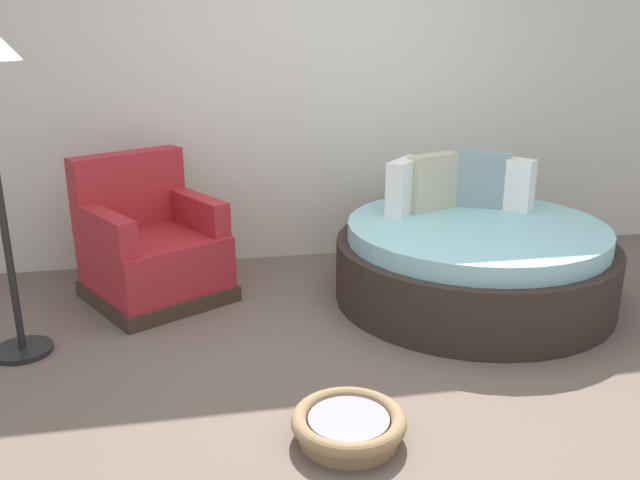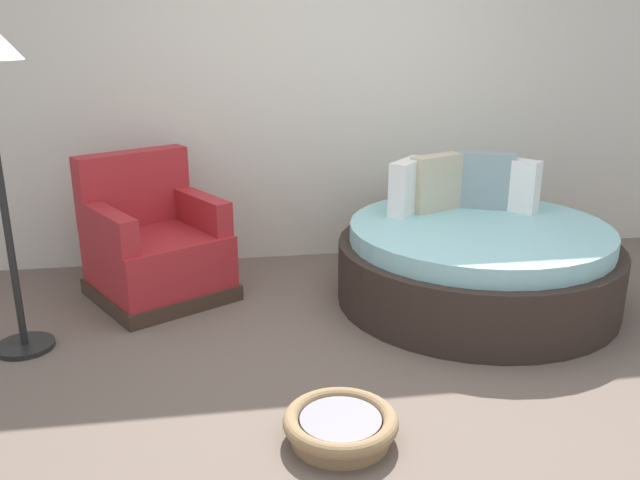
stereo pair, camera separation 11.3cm
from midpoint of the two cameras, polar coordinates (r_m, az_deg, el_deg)
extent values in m
cube|color=#66564C|center=(3.56, 5.16, -11.64)|extent=(8.00, 8.00, 0.02)
cube|color=beige|center=(5.07, 0.05, 14.54)|extent=(8.00, 0.12, 2.88)
cylinder|color=#2D231E|center=(4.50, 13.93, -2.62)|extent=(1.81, 1.81, 0.40)
cylinder|color=#8CC6CC|center=(4.42, 14.18, 0.56)|extent=(1.67, 1.67, 0.12)
cube|color=white|center=(4.77, 16.82, 4.57)|extent=(0.33, 0.34, 0.35)
cube|color=gray|center=(4.77, 14.67, 4.95)|extent=(0.40, 0.27, 0.39)
cube|color=white|center=(4.84, 12.04, 5.01)|extent=(0.33, 0.12, 0.33)
cube|color=#BCB293|center=(4.63, 10.63, 4.83)|extent=(0.40, 0.27, 0.38)
cube|color=white|center=(4.53, 8.28, 4.54)|extent=(0.33, 0.35, 0.36)
cube|color=#38281E|center=(4.59, -12.78, -4.14)|extent=(1.09, 1.09, 0.10)
cube|color=#A32328|center=(4.52, -12.97, -1.56)|extent=(1.04, 1.04, 0.34)
cube|color=#A32328|center=(4.67, -15.02, 4.31)|extent=(0.74, 0.52, 0.50)
cube|color=#A32328|center=(4.31, -17.03, 1.08)|extent=(0.45, 0.65, 0.22)
cube|color=#A32328|center=(4.57, -9.63, 2.58)|extent=(0.45, 0.65, 0.22)
cylinder|color=#8E704C|center=(3.05, 2.87, -16.26)|extent=(0.44, 0.44, 0.06)
torus|color=#8E704C|center=(3.02, 2.89, -15.24)|extent=(0.51, 0.51, 0.07)
cylinder|color=slate|center=(3.02, 2.88, -15.40)|extent=(0.36, 0.36, 0.05)
cylinder|color=black|center=(4.14, -23.22, -8.34)|extent=(0.32, 0.32, 0.03)
cylinder|color=black|center=(3.87, -24.65, 2.24)|extent=(0.04, 0.04, 1.55)
camera|label=1|loc=(0.06, -89.17, 0.27)|focal=37.36mm
camera|label=2|loc=(0.06, 90.83, -0.27)|focal=37.36mm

